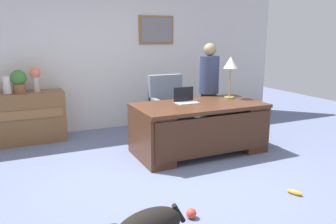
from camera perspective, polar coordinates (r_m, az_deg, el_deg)
ground_plane at (r=4.22m, az=1.19°, el=-10.87°), size 12.00×12.00×0.00m
back_wall at (r=6.32m, az=-9.21°, el=9.57°), size 7.00×0.16×2.70m
desk at (r=4.94m, az=5.40°, el=-2.42°), size 1.89×0.98×0.73m
credenza at (r=5.87m, az=-23.59°, el=-0.91°), size 1.31×0.50×0.82m
armchair at (r=5.69m, az=0.20°, el=0.44°), size 0.60×0.59×1.05m
person_standing at (r=5.65m, az=6.98°, el=3.76°), size 0.32×0.32×1.58m
laptop at (r=4.93m, az=2.98°, el=2.23°), size 0.32×0.22×0.22m
desk_lamp at (r=5.31m, az=10.63°, el=7.83°), size 0.22×0.22×0.65m
vase_with_flowers at (r=5.77m, az=-21.67°, el=5.69°), size 0.17×0.17×0.39m
vase_empty at (r=5.77m, az=-25.77°, el=4.19°), size 0.12×0.12×0.27m
potted_plant at (r=5.76m, az=-24.12°, el=4.98°), size 0.24×0.24×0.36m
dog_toy_ball at (r=3.33m, az=3.98°, el=-16.86°), size 0.10×0.10×0.10m
dog_toy_bone at (r=4.01m, az=20.78°, el=-12.72°), size 0.12×0.18×0.05m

